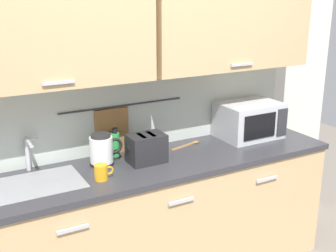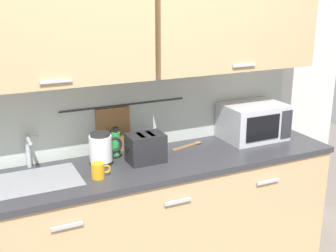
{
  "view_description": "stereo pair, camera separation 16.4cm",
  "coord_description": "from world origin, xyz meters",
  "views": [
    {
      "loc": [
        -1.25,
        -2.12,
        1.99
      ],
      "look_at": [
        0.09,
        0.33,
        1.12
      ],
      "focal_mm": 46.89,
      "sensor_mm": 36.0,
      "label": 1
    },
    {
      "loc": [
        -1.1,
        -2.19,
        1.99
      ],
      "look_at": [
        0.09,
        0.33,
        1.12
      ],
      "focal_mm": 46.89,
      "sensor_mm": 36.0,
      "label": 2
    }
  ],
  "objects": [
    {
      "name": "counter_unit",
      "position": [
        -0.01,
        0.3,
        0.46
      ],
      "size": [
        2.53,
        0.64,
        0.9
      ],
      "color": "tan",
      "rests_on": "ground"
    },
    {
      "name": "electric_kettle",
      "position": [
        -0.34,
        0.42,
        1.0
      ],
      "size": [
        0.23,
        0.16,
        0.21
      ],
      "color": "black",
      "rests_on": "counter_unit"
    },
    {
      "name": "mug_near_sink",
      "position": [
        -0.43,
        0.19,
        0.95
      ],
      "size": [
        0.12,
        0.08,
        0.09
      ],
      "color": "orange",
      "rests_on": "counter_unit"
    },
    {
      "name": "dish_soap_bottle",
      "position": [
        -0.21,
        0.53,
        0.99
      ],
      "size": [
        0.06,
        0.06,
        0.2
      ],
      "color": "green",
      "rests_on": "counter_unit"
    },
    {
      "name": "wooden_spoon",
      "position": [
        0.34,
        0.46,
        0.91
      ],
      "size": [
        0.27,
        0.1,
        0.01
      ],
      "color": "#9E7042",
      "rests_on": "counter_unit"
    },
    {
      "name": "microwave",
      "position": [
        0.85,
        0.41,
        1.04
      ],
      "size": [
        0.46,
        0.35,
        0.27
      ],
      "color": "silver",
      "rests_on": "counter_unit"
    },
    {
      "name": "sink_faucet",
      "position": [
        -0.78,
        0.53,
        1.04
      ],
      "size": [
        0.09,
        0.17,
        0.22
      ],
      "color": "#B2B5BA",
      "rests_on": "counter_unit"
    },
    {
      "name": "back_wall_assembly",
      "position": [
        -0.0,
        0.53,
        1.52
      ],
      "size": [
        3.7,
        0.41,
        2.5
      ],
      "color": "silver",
      "rests_on": "ground"
    },
    {
      "name": "toaster",
      "position": [
        -0.07,
        0.32,
        1.0
      ],
      "size": [
        0.26,
        0.17,
        0.19
      ],
      "color": "#232326",
      "rests_on": "counter_unit"
    }
  ]
}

